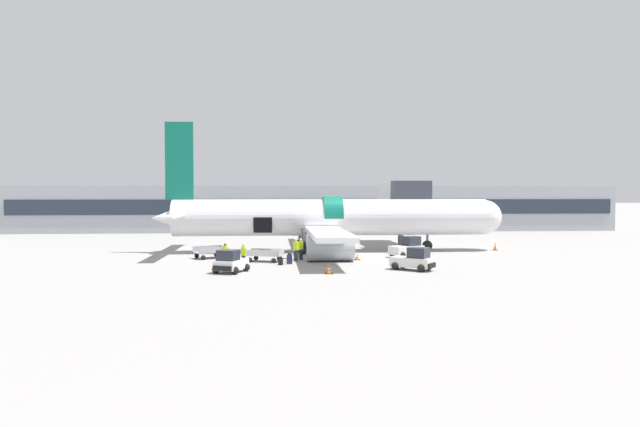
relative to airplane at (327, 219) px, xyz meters
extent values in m
plane|color=gray|center=(1.61, -3.08, -3.08)|extent=(500.00, 500.00, 0.00)
cube|color=#9EA3AD|center=(1.61, 32.00, 0.19)|extent=(86.81, 12.23, 6.53)
cube|color=#232D3D|center=(1.61, 25.83, 0.52)|extent=(85.07, 0.16, 2.09)
cylinder|color=#4C4C51|center=(8.69, 6.90, -1.32)|extent=(0.60, 0.60, 3.51)
cube|color=silver|center=(8.69, 6.90, 1.91)|extent=(2.96, 10.37, 2.96)
cube|color=#333842|center=(8.69, 2.31, 1.91)|extent=(3.85, 1.60, 3.56)
cylinder|color=silver|center=(0.52, 0.00, 0.16)|extent=(29.70, 3.42, 3.42)
sphere|color=silver|center=(15.37, 0.00, 0.16)|extent=(3.24, 3.24, 3.24)
cone|color=silver|center=(-14.32, 0.00, 0.16)|extent=(3.93, 3.14, 3.14)
cylinder|color=#0F6B56|center=(0.52, -0.03, 0.47)|extent=(1.78, 3.42, 3.42)
cube|color=#0F6B56|center=(-13.68, 0.00, 5.44)|extent=(2.56, 0.28, 7.16)
cube|color=silver|center=(-13.57, -4.07, 0.50)|extent=(1.26, 8.14, 0.20)
cube|color=silver|center=(-13.57, 4.07, 0.50)|extent=(1.26, 8.14, 0.20)
cube|color=silver|center=(-0.66, -7.78, -0.78)|extent=(3.00, 14.53, 0.40)
cube|color=silver|center=(-0.66, 7.78, -0.78)|extent=(3.00, 14.53, 0.40)
cylinder|color=#B2B7BF|center=(-0.46, -7.81, -1.95)|extent=(3.77, 2.19, 2.19)
cylinder|color=#B2B7BF|center=(-0.46, 7.81, -1.95)|extent=(3.77, 2.19, 2.19)
cube|color=black|center=(-6.01, -1.69, -0.44)|extent=(1.70, 0.12, 1.40)
cylinder|color=#56565B|center=(9.73, 0.00, -1.64)|extent=(0.22, 0.22, 1.89)
sphere|color=black|center=(9.73, 0.00, -2.59)|extent=(0.98, 0.98, 0.98)
cylinder|color=#56565B|center=(-2.44, -2.41, -1.64)|extent=(0.22, 0.22, 1.89)
sphere|color=black|center=(-2.44, -2.41, -2.59)|extent=(0.98, 0.98, 0.98)
cylinder|color=#56565B|center=(-2.44, 2.41, -1.64)|extent=(0.22, 0.22, 1.89)
sphere|color=black|center=(-2.44, 2.41, -2.59)|extent=(0.98, 0.98, 0.98)
cube|color=silver|center=(4.86, -13.47, -2.50)|extent=(3.13, 2.89, 0.68)
cube|color=#232833|center=(5.26, -13.80, -1.79)|extent=(1.74, 1.70, 0.75)
cube|color=black|center=(6.05, -14.44, -2.64)|extent=(0.83, 0.97, 0.34)
sphere|color=black|center=(5.26, -14.58, -2.80)|extent=(0.56, 0.56, 0.56)
sphere|color=black|center=(6.03, -13.64, -2.80)|extent=(0.56, 0.56, 0.56)
sphere|color=black|center=(3.69, -13.30, -2.80)|extent=(0.56, 0.56, 0.56)
sphere|color=black|center=(4.46, -12.35, -2.80)|extent=(0.56, 0.56, 0.56)
cube|color=silver|center=(6.43, -5.23, -2.47)|extent=(3.25, 2.59, 0.75)
cube|color=#232833|center=(6.89, -5.00, -1.69)|extent=(1.72, 1.67, 0.80)
cube|color=black|center=(7.78, -4.54, -2.62)|extent=(0.69, 1.19, 0.37)
sphere|color=black|center=(7.62, -5.37, -2.80)|extent=(0.56, 0.56, 0.56)
sphere|color=black|center=(7.01, -4.18, -2.80)|extent=(0.56, 0.56, 0.56)
sphere|color=black|center=(5.85, -6.28, -2.80)|extent=(0.56, 0.56, 0.56)
sphere|color=black|center=(5.24, -5.09, -2.80)|extent=(0.56, 0.56, 0.56)
cube|color=white|center=(-8.02, -13.56, -2.51)|extent=(2.43, 2.92, 0.66)
cube|color=#232833|center=(-8.20, -13.96, -1.82)|extent=(1.66, 1.56, 0.73)
cube|color=black|center=(-8.55, -14.75, -2.64)|extent=(1.32, 0.67, 0.33)
sphere|color=black|center=(-9.04, -14.04, -2.80)|extent=(0.56, 0.56, 0.56)
sphere|color=black|center=(-7.70, -14.63, -2.80)|extent=(0.56, 0.56, 0.56)
sphere|color=black|center=(-8.35, -12.48, -2.80)|extent=(0.56, 0.56, 0.56)
sphere|color=black|center=(-7.01, -13.08, -2.80)|extent=(0.56, 0.56, 0.56)
cube|color=silver|center=(-5.77, -7.48, -2.55)|extent=(3.17, 2.29, 0.05)
cube|color=silver|center=(-4.44, -7.90, -2.30)|extent=(0.51, 1.44, 0.45)
cube|color=silver|center=(-5.99, -8.16, -2.30)|extent=(2.68, 0.91, 0.45)
cube|color=silver|center=(-5.55, -6.80, -2.30)|extent=(2.68, 0.91, 0.45)
cube|color=#333338|center=(-3.98, -8.05, -2.77)|extent=(0.88, 0.35, 0.06)
sphere|color=black|center=(-5.04, -8.49, -2.88)|extent=(0.40, 0.40, 0.40)
sphere|color=black|center=(-4.59, -7.07, -2.88)|extent=(0.40, 0.40, 0.40)
sphere|color=black|center=(-6.95, -7.89, -2.88)|extent=(0.40, 0.40, 0.40)
sphere|color=black|center=(-6.49, -6.46, -2.88)|extent=(0.40, 0.40, 0.40)
cube|color=#4C1E1E|center=(-5.42, -7.92, -2.30)|extent=(0.40, 0.36, 0.46)
cube|color=#1E2347|center=(-6.05, -7.09, -2.33)|extent=(0.55, 0.40, 0.38)
cube|color=olive|center=(-6.67, -6.92, -2.31)|extent=(0.46, 0.37, 0.43)
cube|color=#999BA0|center=(-10.43, -4.83, -2.55)|extent=(2.96, 2.56, 0.05)
cube|color=#999BA0|center=(-9.34, -4.28, -2.29)|extent=(0.78, 1.44, 0.47)
cube|color=#999BA0|center=(-10.08, -5.52, -2.29)|extent=(2.22, 1.18, 0.47)
cube|color=#999BA0|center=(-10.78, -4.15, -2.29)|extent=(2.22, 1.18, 0.47)
cube|color=#333338|center=(-8.91, -4.06, -2.77)|extent=(0.84, 0.48, 0.06)
sphere|color=black|center=(-9.28, -5.14, -2.88)|extent=(0.40, 0.40, 0.40)
sphere|color=black|center=(-10.01, -3.73, -2.88)|extent=(0.40, 0.40, 0.40)
sphere|color=black|center=(-10.85, -5.94, -2.88)|extent=(0.40, 0.40, 0.40)
sphere|color=black|center=(-11.57, -4.53, -2.88)|extent=(0.40, 0.40, 0.40)
cube|color=black|center=(-10.01, -4.95, -2.35)|extent=(0.52, 0.45, 0.34)
cube|color=olive|center=(-9.53, -4.54, -2.34)|extent=(0.52, 0.45, 0.37)
cube|color=#2D2D33|center=(-10.97, -5.19, -2.35)|extent=(0.51, 0.38, 0.35)
cylinder|color=#1E2338|center=(-2.78, -6.41, -2.65)|extent=(0.44, 0.44, 0.86)
cylinder|color=#B7E019|center=(-2.78, -6.41, -1.88)|extent=(0.56, 0.56, 0.68)
sphere|color=beige|center=(-2.78, -6.41, -1.42)|extent=(0.24, 0.24, 0.24)
cylinder|color=#B7E019|center=(-2.64, -6.22, -1.95)|extent=(0.18, 0.18, 0.62)
cylinder|color=#B7E019|center=(-2.92, -6.60, -1.95)|extent=(0.18, 0.18, 0.62)
cylinder|color=#1E2338|center=(-7.32, -10.30, -2.66)|extent=(0.43, 0.43, 0.83)
cylinder|color=#B7E019|center=(-7.32, -10.30, -1.92)|extent=(0.55, 0.55, 0.65)
sphere|color=tan|center=(-7.32, -10.30, -1.48)|extent=(0.23, 0.23, 0.23)
cylinder|color=#B7E019|center=(-7.17, -10.48, -2.00)|extent=(0.17, 0.17, 0.60)
cylinder|color=#B7E019|center=(-7.47, -10.13, -2.00)|extent=(0.17, 0.17, 0.60)
cylinder|color=black|center=(-8.69, -10.27, -2.65)|extent=(0.40, 0.40, 0.86)
cylinder|color=#B7E019|center=(-8.69, -10.27, -1.88)|extent=(0.51, 0.51, 0.67)
sphere|color=brown|center=(-8.69, -10.27, -1.43)|extent=(0.24, 0.24, 0.24)
cylinder|color=#B7E019|center=(-8.47, -10.19, -1.96)|extent=(0.16, 0.16, 0.62)
cylinder|color=#B7E019|center=(-8.92, -10.35, -1.96)|extent=(0.16, 0.16, 0.62)
cylinder|color=#2D2D33|center=(-3.24, -7.36, -2.63)|extent=(0.46, 0.46, 0.90)
cylinder|color=#CCE523|center=(-3.24, -7.36, -1.82)|extent=(0.59, 0.59, 0.71)
sphere|color=beige|center=(-3.24, -7.36, -1.35)|extent=(0.25, 0.25, 0.25)
cylinder|color=#CCE523|center=(-3.07, -7.18, -1.90)|extent=(0.19, 0.19, 0.65)
cylinder|color=#CCE523|center=(-3.41, -7.55, -1.90)|extent=(0.19, 0.19, 0.65)
cube|color=#1E2347|center=(-3.82, -9.25, -2.71)|extent=(0.43, 0.25, 0.73)
cube|color=black|center=(-3.82, -9.25, -2.29)|extent=(0.26, 0.06, 0.12)
cube|color=black|center=(-4.51, -9.84, -2.80)|extent=(0.39, 0.33, 0.54)
cube|color=black|center=(-4.51, -9.84, -2.47)|extent=(0.21, 0.10, 0.12)
cube|color=black|center=(16.39, -0.20, -3.06)|extent=(0.47, 0.47, 0.03)
cone|color=orange|center=(16.39, -0.20, -2.68)|extent=(0.35, 0.35, 0.80)
cylinder|color=white|center=(16.39, -0.20, -2.64)|extent=(0.20, 0.20, 0.10)
cube|color=black|center=(-1.28, -14.77, -3.06)|extent=(0.58, 0.58, 0.03)
cone|color=orange|center=(-1.28, -14.77, -2.75)|extent=(0.43, 0.43, 0.65)
cylinder|color=white|center=(-1.28, -14.77, -2.72)|extent=(0.25, 0.25, 0.08)
cube|color=black|center=(1.86, -7.01, -3.06)|extent=(0.53, 0.53, 0.03)
cone|color=orange|center=(1.86, -7.01, -2.80)|extent=(0.39, 0.39, 0.56)
cylinder|color=white|center=(1.86, -7.01, -2.77)|extent=(0.23, 0.23, 0.07)
camera|label=1|loc=(-5.15, -53.60, 2.49)|focal=32.00mm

